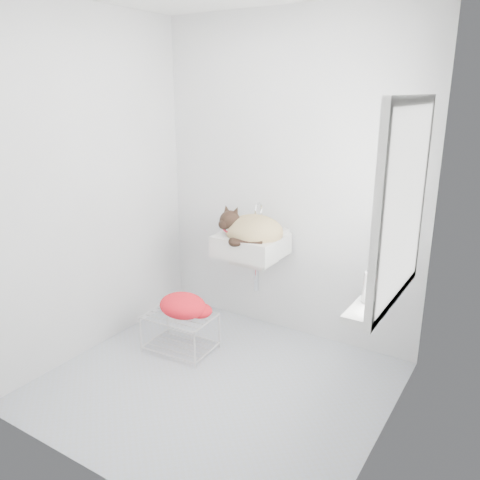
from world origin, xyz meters
The scene contains 15 objects.
floor centered at (0.00, 0.00, 0.00)m, with size 2.20×2.00×0.02m, color #ABB0B4.
back_wall centered at (0.00, 1.00, 1.25)m, with size 2.20×0.02×2.50m, color white.
right_wall centered at (1.10, 0.00, 1.25)m, with size 0.02×2.00×2.50m, color white.
left_wall centered at (-1.10, 0.00, 1.25)m, with size 0.02×2.00×2.50m, color white.
window_glass centered at (1.09, 0.20, 1.35)m, with size 0.01×0.80×1.00m, color white.
window_frame centered at (1.07, 0.20, 1.35)m, with size 0.04×0.90×1.10m, color white.
windowsill centered at (1.01, 0.20, 0.83)m, with size 0.16×0.88×0.04m, color white.
sink centered at (-0.17, 0.74, 0.85)m, with size 0.49×0.43×0.20m, color silver.
faucet centered at (-0.17, 0.92, 0.99)m, with size 0.18×0.13×0.18m, color silver, non-canonical shape.
cat centered at (-0.16, 0.72, 0.89)m, with size 0.49×0.40×0.30m.
wire_rack centered at (-0.50, 0.24, 0.15)m, with size 0.49×0.34×0.29m, color silver.
towel centered at (-0.47, 0.24, 0.32)m, with size 0.38×0.27×0.16m, color red.
bottle_a centered at (1.00, -0.01, 0.85)m, with size 0.08×0.08×0.20m, color silver.
bottle_b centered at (1.00, 0.20, 0.85)m, with size 0.08×0.08×0.18m, color teal.
bottle_c centered at (1.00, 0.35, 0.85)m, with size 0.15×0.15×0.19m, color silver.
Camera 1 is at (1.68, -2.36, 1.92)m, focal length 36.46 mm.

